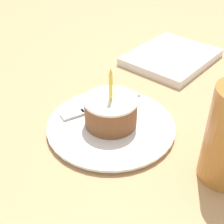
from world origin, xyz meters
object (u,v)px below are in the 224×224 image
object	(u,v)px
plate	(112,126)
fork	(95,107)
cake_slice	(113,112)
marble_board	(171,57)

from	to	relation	value
plate	fork	world-z (taller)	fork
cake_slice	fork	distance (m)	0.07
plate	fork	bearing A→B (deg)	-105.40
cake_slice	fork	bearing A→B (deg)	-105.25
plate	cake_slice	distance (m)	0.03
fork	marble_board	bearing A→B (deg)	-178.34
cake_slice	fork	xyz separation A→B (m)	(-0.02, -0.06, -0.02)
marble_board	cake_slice	bearing A→B (deg)	12.08
fork	cake_slice	bearing A→B (deg)	74.75
plate	fork	xyz separation A→B (m)	(-0.02, -0.06, 0.01)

